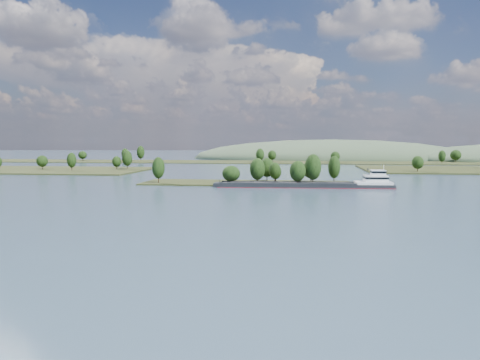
# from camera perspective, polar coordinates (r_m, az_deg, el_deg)

# --- Properties ---
(ground) EXTENTS (1800.00, 1800.00, 0.00)m
(ground) POSITION_cam_1_polar(r_m,az_deg,el_deg) (166.69, -1.63, -2.33)
(ground) COLOR #334459
(ground) RESTS_ON ground
(tree_island) EXTENTS (100.00, 30.75, 15.38)m
(tree_island) POSITION_cam_1_polar(r_m,az_deg,el_deg) (223.31, 2.68, 0.53)
(tree_island) COLOR black
(tree_island) RESTS_ON ground
(back_shoreline) EXTENTS (900.00, 60.00, 16.23)m
(back_shoreline) POSITION_cam_1_polar(r_m,az_deg,el_deg) (443.92, 4.88, 2.23)
(back_shoreline) COLOR black
(back_shoreline) RESTS_ON ground
(hill_west) EXTENTS (320.00, 160.00, 44.00)m
(hill_west) POSITION_cam_1_polar(r_m,az_deg,el_deg) (544.79, 11.00, 2.56)
(hill_west) COLOR #384B34
(hill_west) RESTS_ON ground
(cargo_barge) EXTENTS (79.94, 13.98, 10.76)m
(cargo_barge) POSITION_cam_1_polar(r_m,az_deg,el_deg) (210.85, 9.22, -0.51)
(cargo_barge) COLOR black
(cargo_barge) RESTS_ON ground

